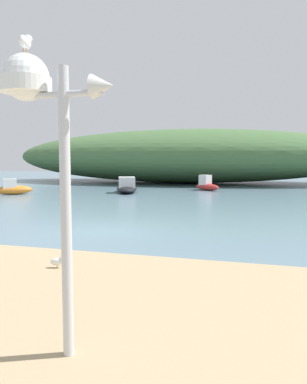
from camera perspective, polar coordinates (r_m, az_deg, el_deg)
The scene contains 8 objects.
ground_plane at distance 12.64m, azimuth -8.39°, elevation -5.99°, with size 120.00×120.00×0.00m, color slate.
distant_hill at distance 39.77m, azimuth 4.36°, elevation 5.69°, with size 38.95×14.78×5.78m, color #476B3D.
mast_structure at distance 4.23m, azimuth -17.79°, elevation 12.98°, with size 1.31×0.56×3.36m.
seagull_on_radar at distance 4.47m, azimuth -19.68°, elevation 21.56°, with size 0.17×0.33×0.23m.
motorboat_mid_channel at distance 27.18m, azimuth -4.27°, elevation 0.82°, with size 2.95×4.58×1.19m.
motorboat_far_right at distance 27.34m, azimuth -21.43°, elevation 0.52°, with size 2.51×2.32×1.12m.
motorboat_east_reach at distance 29.41m, azimuth 8.43°, elevation 1.13°, with size 2.45×2.23×1.24m.
seagull_mid_strand at distance 7.76m, azimuth -14.94°, elevation -10.52°, with size 0.37×0.18×0.26m.
Camera 1 is at (5.07, -11.32, 2.39)m, focal length 33.62 mm.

